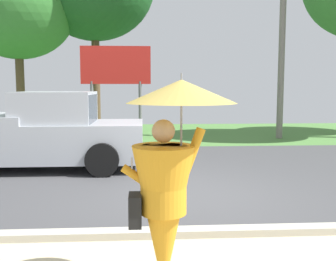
{
  "coord_description": "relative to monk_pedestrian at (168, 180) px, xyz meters",
  "views": [
    {
      "loc": [
        -0.84,
        -7.14,
        2.0
      ],
      "look_at": [
        -0.32,
        1.0,
        1.1
      ],
      "focal_mm": 42.5,
      "sensor_mm": 36.0,
      "label": 1
    }
  ],
  "objects": [
    {
      "name": "tree_right_mid",
      "position": [
        -5.52,
        13.97,
        4.27
      ],
      "size": [
        4.91,
        4.91,
        7.63
      ],
      "color": "brown",
      "rests_on": "ground_plane"
    },
    {
      "name": "pickup_truck",
      "position": [
        -2.82,
        6.13,
        -0.25
      ],
      "size": [
        5.2,
        2.28,
        1.88
      ],
      "rotation": [
        0.0,
        0.0,
        0.03
      ],
      "color": "#ADB2BA",
      "rests_on": "ground_plane"
    },
    {
      "name": "ground_plane",
      "position": [
        0.61,
        6.4,
        -1.17
      ],
      "size": [
        40.0,
        22.0,
        0.2
      ],
      "color": "#424244"
    },
    {
      "name": "monk_pedestrian",
      "position": [
        0.0,
        0.0,
        0.0
      ],
      "size": [
        1.09,
        1.04,
        2.13
      ],
      "rotation": [
        0.0,
        0.0,
        -0.18
      ],
      "color": "orange",
      "rests_on": "ground_plane"
    },
    {
      "name": "utility_pole",
      "position": [
        5.07,
        11.39,
        2.99
      ],
      "size": [
        1.8,
        0.24,
        7.86
      ],
      "color": "gray",
      "rests_on": "ground_plane"
    },
    {
      "name": "roadside_billboard",
      "position": [
        -1.24,
        11.35,
        1.43
      ],
      "size": [
        2.6,
        0.12,
        3.5
      ],
      "color": "slate",
      "rests_on": "ground_plane"
    }
  ]
}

